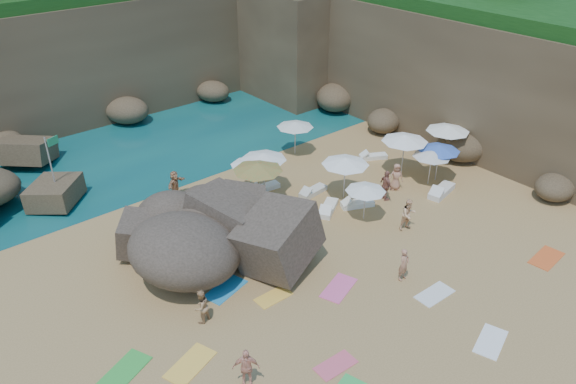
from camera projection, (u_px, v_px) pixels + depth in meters
ground at (297, 271)px, 24.76m from camera, size 120.00×120.00×0.00m
seawater at (52, 94)px, 44.79m from camera, size 120.00×120.00×0.00m
cliff_back at (94, 53)px, 40.59m from camera, size 44.00×8.00×8.00m
cliff_right at (430, 62)px, 38.71m from camera, size 8.00×30.00×8.00m
cliff_corner at (296, 33)px, 45.61m from camera, size 10.00×12.00×8.00m
rock_outcrop at (229, 251)px, 26.13m from camera, size 8.78×7.49×3.01m
flag_pole at (52, 161)px, 28.88m from camera, size 0.72×0.28×3.77m
parasol_0 at (194, 198)px, 26.67m from camera, size 2.13×2.13×2.01m
parasol_1 at (295, 124)px, 34.24m from camera, size 2.27×2.27×2.14m
parasol_2 at (263, 156)px, 29.92m from camera, size 2.50×2.50×2.36m
parasol_3 at (405, 138)px, 31.67m from camera, size 2.64×2.64×2.50m
parasol_4 at (448, 128)px, 33.09m from camera, size 2.56×2.56×2.42m
parasol_5 at (251, 162)px, 29.80m from camera, size 2.24×2.24×2.12m
parasol_6 at (258, 167)px, 28.63m from camera, size 2.61×2.61×2.47m
parasol_7 at (366, 188)px, 27.68m from camera, size 2.04×2.04×1.93m
parasol_8 at (432, 154)px, 30.87m from camera, size 2.14×2.14×2.03m
parasol_9 at (345, 161)px, 29.37m from camera, size 2.52×2.52×2.38m
parasol_10 at (440, 148)px, 31.22m from camera, size 2.31×2.31×2.18m
lounger_0 at (313, 191)px, 30.71m from camera, size 1.81×0.78×0.27m
lounger_1 at (373, 157)px, 34.51m from camera, size 1.77×1.31×0.26m
lounger_2 at (328, 208)px, 29.15m from camera, size 1.90×1.51×0.29m
lounger_3 at (265, 188)px, 31.11m from camera, size 1.73×0.76×0.26m
lounger_4 at (357, 204)px, 29.55m from camera, size 1.83×1.25×0.27m
lounger_5 at (442, 191)px, 30.70m from camera, size 2.16×1.09×0.32m
towel_1 at (336, 365)px, 20.01m from camera, size 1.57×0.84×0.03m
towel_4 at (190, 364)px, 20.04m from camera, size 2.14×1.55×0.03m
towel_5 at (435, 294)px, 23.39m from camera, size 1.74×0.91×0.03m
towel_8 at (226, 289)px, 23.68m from camera, size 2.08×1.42×0.03m
towel_9 at (339, 288)px, 23.74m from camera, size 2.07×1.51×0.03m
towel_10 at (547, 258)px, 25.60m from camera, size 1.98×1.12×0.03m
towel_11 at (124, 371)px, 19.77m from camera, size 2.17×1.66×0.03m
towel_12 at (273, 297)px, 23.25m from camera, size 1.56×0.79×0.03m
towel_13 at (491, 342)px, 21.02m from camera, size 1.95×1.38×0.03m
person_stand_1 at (201, 307)px, 21.64m from camera, size 0.83×0.72×1.48m
person_stand_2 at (178, 220)px, 26.85m from camera, size 1.11×1.10×1.72m
person_stand_3 at (386, 186)px, 29.80m from camera, size 0.70×1.08×1.71m
person_stand_4 at (396, 177)px, 30.86m from camera, size 0.85×0.76×1.54m
person_stand_5 at (175, 184)px, 30.17m from camera, size 1.45×0.95×1.52m
person_lie_1 at (247, 381)px, 19.17m from camera, size 1.67×1.80×0.38m
person_lie_4 at (402, 276)px, 24.20m from camera, size 0.68×1.55×0.36m
person_lie_5 at (407, 224)px, 27.55m from camera, size 1.18×1.78×0.62m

